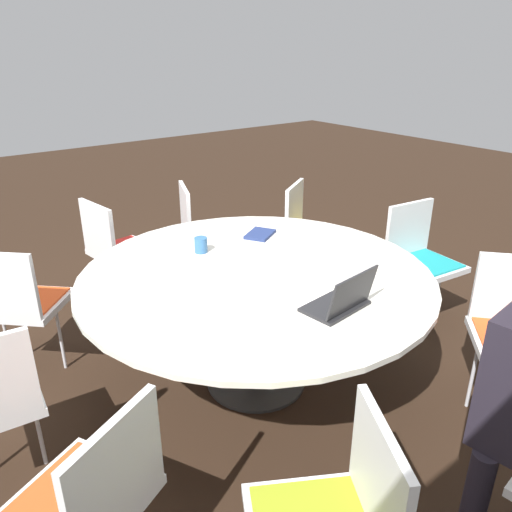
{
  "coord_description": "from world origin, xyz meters",
  "views": [
    {
      "loc": [
        1.52,
        1.99,
        1.91
      ],
      "look_at": [
        0.0,
        0.0,
        0.83
      ],
      "focal_mm": 35.0,
      "sensor_mm": 36.0,
      "label": 1
    }
  ],
  "objects_px": {
    "chair_4": "(202,227)",
    "laptop": "(342,300)",
    "chair_2": "(420,253)",
    "chair_3": "(309,227)",
    "spiral_notebook": "(260,234)",
    "chair_8": "(91,494)",
    "coffee_cup": "(201,245)",
    "chair_6": "(18,299)",
    "chair_5": "(116,245)"
  },
  "relations": [
    {
      "from": "chair_3",
      "to": "chair_5",
      "type": "bearing_deg",
      "value": -54.25
    },
    {
      "from": "chair_5",
      "to": "spiral_notebook",
      "type": "distance_m",
      "value": 1.15
    },
    {
      "from": "chair_6",
      "to": "chair_2",
      "type": "bearing_deg",
      "value": 21.38
    },
    {
      "from": "chair_3",
      "to": "laptop",
      "type": "xyz_separation_m",
      "value": [
        1.09,
        1.39,
        0.27
      ]
    },
    {
      "from": "chair_5",
      "to": "chair_8",
      "type": "distance_m",
      "value": 2.29
    },
    {
      "from": "chair_3",
      "to": "coffee_cup",
      "type": "height_order",
      "value": "chair_3"
    },
    {
      "from": "laptop",
      "to": "chair_4",
      "type": "bearing_deg",
      "value": -107.89
    },
    {
      "from": "chair_2",
      "to": "chair_6",
      "type": "height_order",
      "value": "same"
    },
    {
      "from": "chair_2",
      "to": "chair_8",
      "type": "relative_size",
      "value": 1.0
    },
    {
      "from": "chair_3",
      "to": "chair_6",
      "type": "relative_size",
      "value": 1.0
    },
    {
      "from": "chair_8",
      "to": "chair_5",
      "type": "bearing_deg",
      "value": 38.32
    },
    {
      "from": "spiral_notebook",
      "to": "chair_3",
      "type": "bearing_deg",
      "value": -155.37
    },
    {
      "from": "chair_5",
      "to": "chair_6",
      "type": "relative_size",
      "value": 1.0
    },
    {
      "from": "chair_6",
      "to": "chair_8",
      "type": "distance_m",
      "value": 1.63
    },
    {
      "from": "chair_2",
      "to": "spiral_notebook",
      "type": "bearing_deg",
      "value": -20.9
    },
    {
      "from": "chair_8",
      "to": "spiral_notebook",
      "type": "xyz_separation_m",
      "value": [
        -1.59,
        -1.14,
        0.22
      ]
    },
    {
      "from": "chair_5",
      "to": "spiral_notebook",
      "type": "height_order",
      "value": "chair_5"
    },
    {
      "from": "chair_2",
      "to": "laptop",
      "type": "distance_m",
      "value": 1.45
    },
    {
      "from": "chair_4",
      "to": "laptop",
      "type": "xyz_separation_m",
      "value": [
        0.39,
        1.92,
        0.27
      ]
    },
    {
      "from": "chair_5",
      "to": "chair_6",
      "type": "bearing_deg",
      "value": -68.14
    },
    {
      "from": "chair_2",
      "to": "coffee_cup",
      "type": "height_order",
      "value": "chair_2"
    },
    {
      "from": "chair_6",
      "to": "spiral_notebook",
      "type": "relative_size",
      "value": 3.38
    },
    {
      "from": "chair_4",
      "to": "chair_2",
      "type": "bearing_deg",
      "value": 55.33
    },
    {
      "from": "chair_6",
      "to": "laptop",
      "type": "height_order",
      "value": "laptop"
    },
    {
      "from": "chair_2",
      "to": "chair_6",
      "type": "relative_size",
      "value": 1.0
    },
    {
      "from": "chair_2",
      "to": "spiral_notebook",
      "type": "relative_size",
      "value": 3.38
    },
    {
      "from": "chair_4",
      "to": "chair_3",
      "type": "bearing_deg",
      "value": 74.62
    },
    {
      "from": "chair_2",
      "to": "laptop",
      "type": "bearing_deg",
      "value": 26.86
    },
    {
      "from": "chair_8",
      "to": "laptop",
      "type": "height_order",
      "value": "laptop"
    },
    {
      "from": "chair_3",
      "to": "chair_4",
      "type": "xyz_separation_m",
      "value": [
        0.7,
        -0.53,
        0.0
      ]
    },
    {
      "from": "chair_3",
      "to": "spiral_notebook",
      "type": "xyz_separation_m",
      "value": [
        0.78,
        0.36,
        0.22
      ]
    },
    {
      "from": "chair_3",
      "to": "chair_8",
      "type": "bearing_deg",
      "value": 0.19
    },
    {
      "from": "chair_2",
      "to": "chair_3",
      "type": "bearing_deg",
      "value": -67.96
    },
    {
      "from": "chair_5",
      "to": "coffee_cup",
      "type": "bearing_deg",
      "value": 2.5
    },
    {
      "from": "chair_8",
      "to": "coffee_cup",
      "type": "relative_size",
      "value": 9.21
    },
    {
      "from": "coffee_cup",
      "to": "chair_6",
      "type": "bearing_deg",
      "value": -26.55
    },
    {
      "from": "chair_3",
      "to": "chair_6",
      "type": "bearing_deg",
      "value": -35.15
    },
    {
      "from": "chair_4",
      "to": "spiral_notebook",
      "type": "relative_size",
      "value": 3.38
    },
    {
      "from": "chair_3",
      "to": "chair_5",
      "type": "height_order",
      "value": "same"
    },
    {
      "from": "chair_2",
      "to": "chair_4",
      "type": "xyz_separation_m",
      "value": [
        0.95,
        -1.42,
        0.0
      ]
    },
    {
      "from": "chair_2",
      "to": "chair_3",
      "type": "xyz_separation_m",
      "value": [
        0.25,
        -0.89,
        0.0
      ]
    },
    {
      "from": "laptop",
      "to": "spiral_notebook",
      "type": "bearing_deg",
      "value": -112.89
    },
    {
      "from": "chair_4",
      "to": "laptop",
      "type": "distance_m",
      "value": 1.98
    },
    {
      "from": "chair_5",
      "to": "chair_8",
      "type": "height_order",
      "value": "same"
    },
    {
      "from": "chair_6",
      "to": "spiral_notebook",
      "type": "bearing_deg",
      "value": 25.25
    },
    {
      "from": "chair_2",
      "to": "chair_6",
      "type": "xyz_separation_m",
      "value": [
        2.46,
        -1.02,
        0.0
      ]
    },
    {
      "from": "coffee_cup",
      "to": "chair_8",
      "type": "bearing_deg",
      "value": 44.94
    },
    {
      "from": "chair_3",
      "to": "spiral_notebook",
      "type": "bearing_deg",
      "value": -7.4
    },
    {
      "from": "chair_5",
      "to": "chair_6",
      "type": "height_order",
      "value": "same"
    },
    {
      "from": "chair_2",
      "to": "chair_5",
      "type": "distance_m",
      "value": 2.22
    }
  ]
}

